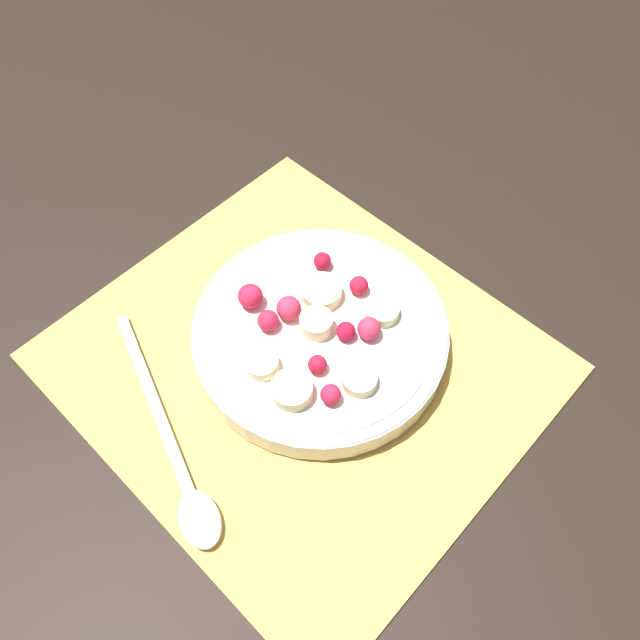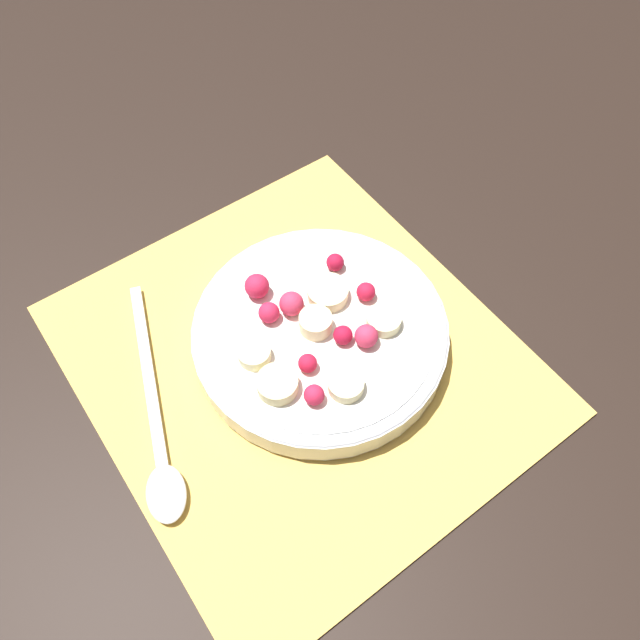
{
  "view_description": "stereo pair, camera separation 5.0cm",
  "coord_description": "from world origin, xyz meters",
  "views": [
    {
      "loc": [
        -0.19,
        0.17,
        0.46
      ],
      "look_at": [
        0.0,
        -0.02,
        0.04
      ],
      "focal_mm": 35.0,
      "sensor_mm": 36.0,
      "label": 1
    },
    {
      "loc": [
        -0.22,
        0.14,
        0.46
      ],
      "look_at": [
        0.0,
        -0.02,
        0.04
      ],
      "focal_mm": 35.0,
      "sensor_mm": 36.0,
      "label": 2
    }
  ],
  "objects": [
    {
      "name": "fruit_bowl",
      "position": [
        0.0,
        -0.02,
        0.02
      ],
      "size": [
        0.21,
        0.21,
        0.05
      ],
      "color": "silver",
      "rests_on": "placemat"
    },
    {
      "name": "ground_plane",
      "position": [
        0.0,
        0.0,
        0.0
      ],
      "size": [
        3.0,
        3.0,
        0.0
      ],
      "primitive_type": "plane",
      "color": "black"
    },
    {
      "name": "spoon",
      "position": [
        -0.0,
        0.13,
        0.01
      ],
      "size": [
        0.21,
        0.09,
        0.01
      ],
      "rotation": [
        0.0,
        0.0,
        2.79
      ],
      "color": "silver",
      "rests_on": "placemat"
    },
    {
      "name": "placemat",
      "position": [
        0.0,
        0.0,
        0.0
      ],
      "size": [
        0.37,
        0.33,
        0.01
      ],
      "color": "#E0B251",
      "rests_on": "ground_plane"
    }
  ]
}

